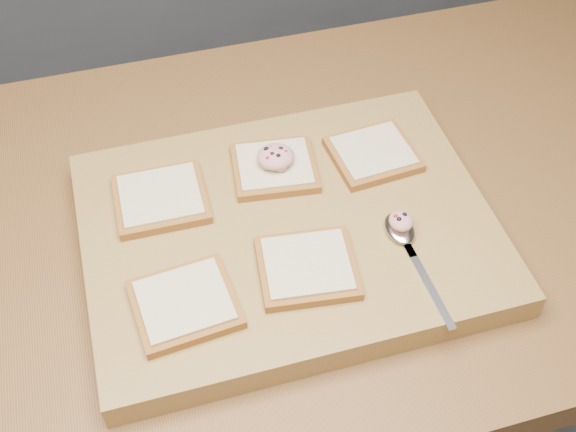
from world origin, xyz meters
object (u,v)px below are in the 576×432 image
(bread_far_center, at_px, (274,167))
(spoon, at_px, (404,236))
(tuna_salad_dollop, at_px, (275,157))
(cutting_board, at_px, (288,232))

(bread_far_center, xyz_separation_m, spoon, (0.13, -0.17, -0.00))
(bread_far_center, height_order, tuna_salad_dollop, tuna_salad_dollop)
(tuna_salad_dollop, xyz_separation_m, spoon, (0.13, -0.17, -0.02))
(tuna_salad_dollop, bearing_deg, bread_far_center, 180.00)
(bread_far_center, bearing_deg, spoon, -52.01)
(spoon, bearing_deg, bread_far_center, 127.99)
(cutting_board, relative_size, tuna_salad_dollop, 10.34)
(cutting_board, relative_size, spoon, 2.90)
(cutting_board, xyz_separation_m, bread_far_center, (0.01, 0.10, 0.03))
(cutting_board, height_order, spoon, spoon)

